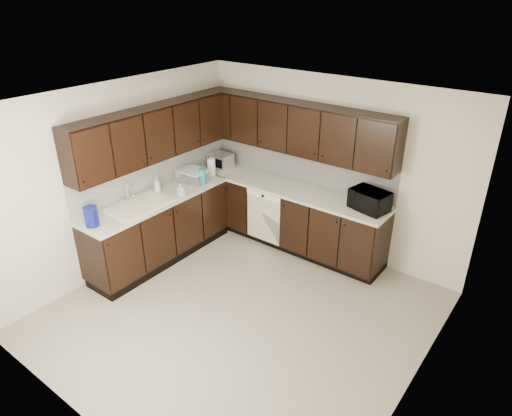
{
  "coord_description": "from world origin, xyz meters",
  "views": [
    {
      "loc": [
        2.76,
        -3.34,
        3.55
      ],
      "look_at": [
        -0.23,
        0.6,
        1.1
      ],
      "focal_mm": 32.0,
      "sensor_mm": 36.0,
      "label": 1
    }
  ],
  "objects_px": {
    "toaster_oven": "(221,160)",
    "storage_bin": "(193,176)",
    "sink": "(139,210)",
    "microwave": "(369,200)",
    "blue_pitcher": "(91,216)"
  },
  "relations": [
    {
      "from": "toaster_oven",
      "to": "storage_bin",
      "type": "height_order",
      "value": "toaster_oven"
    },
    {
      "from": "storage_bin",
      "to": "toaster_oven",
      "type": "bearing_deg",
      "value": 94.68
    },
    {
      "from": "toaster_oven",
      "to": "sink",
      "type": "bearing_deg",
      "value": -86.42
    },
    {
      "from": "microwave",
      "to": "storage_bin",
      "type": "distance_m",
      "value": 2.54
    },
    {
      "from": "sink",
      "to": "blue_pitcher",
      "type": "xyz_separation_m",
      "value": [
        -0.01,
        -0.69,
        0.18
      ]
    },
    {
      "from": "blue_pitcher",
      "to": "storage_bin",
      "type": "bearing_deg",
      "value": 69.11
    },
    {
      "from": "sink",
      "to": "microwave",
      "type": "height_order",
      "value": "microwave"
    },
    {
      "from": "storage_bin",
      "to": "blue_pitcher",
      "type": "relative_size",
      "value": 1.69
    },
    {
      "from": "microwave",
      "to": "toaster_oven",
      "type": "relative_size",
      "value": 1.38
    },
    {
      "from": "microwave",
      "to": "blue_pitcher",
      "type": "distance_m",
      "value": 3.42
    },
    {
      "from": "microwave",
      "to": "blue_pitcher",
      "type": "height_order",
      "value": "microwave"
    },
    {
      "from": "blue_pitcher",
      "to": "toaster_oven",
      "type": "bearing_deg",
      "value": 70.41
    },
    {
      "from": "storage_bin",
      "to": "blue_pitcher",
      "type": "height_order",
      "value": "blue_pitcher"
    },
    {
      "from": "microwave",
      "to": "blue_pitcher",
      "type": "relative_size",
      "value": 1.93
    },
    {
      "from": "sink",
      "to": "toaster_oven",
      "type": "relative_size",
      "value": 2.37
    }
  ]
}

